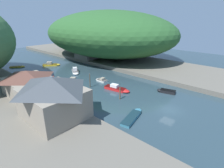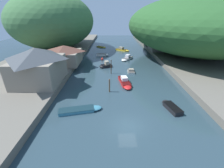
{
  "view_description": "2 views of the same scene",
  "coord_description": "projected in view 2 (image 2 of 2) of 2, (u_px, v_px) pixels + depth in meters",
  "views": [
    {
      "loc": [
        -28.58,
        -11.4,
        16.12
      ],
      "look_at": [
        1.27,
        15.49,
        0.84
      ],
      "focal_mm": 28.0,
      "sensor_mm": 36.0,
      "label": 1
    },
    {
      "loc": [
        -2.15,
        -15.68,
        13.5
      ],
      "look_at": [
        -2.19,
        11.58,
        0.79
      ],
      "focal_mm": 24.0,
      "sensor_mm": 36.0,
      "label": 2
    }
  ],
  "objects": [
    {
      "name": "boat_far_upstream",
      "position": [
        103.0,
        55.0,
        53.79
      ],
      "size": [
        4.31,
        2.07,
        0.71
      ],
      "rotation": [
        0.0,
        0.0,
        4.66
      ],
      "color": "silver",
      "rests_on": "water_surface"
    },
    {
      "name": "right_bank",
      "position": [
        193.0,
        60.0,
        46.83
      ],
      "size": [
        22.0,
        120.0,
        1.16
      ],
      "color": "#666056",
      "rests_on": "ground"
    },
    {
      "name": "channel_buoy_near",
      "position": [
        102.0,
        59.0,
        48.23
      ],
      "size": [
        0.76,
        0.76,
        1.15
      ],
      "color": "red",
      "rests_on": "water_surface"
    },
    {
      "name": "person_on_quay",
      "position": [
        52.0,
        78.0,
        29.57
      ],
      "size": [
        0.22,
        0.38,
        1.69
      ],
      "rotation": [
        0.0,
        0.0,
        1.57
      ],
      "color": "#282D3D",
      "rests_on": "left_bank"
    },
    {
      "name": "boat_navy_launch",
      "position": [
        127.0,
        58.0,
        48.96
      ],
      "size": [
        4.53,
        5.85,
        1.5
      ],
      "rotation": [
        0.0,
        0.0,
        2.59
      ],
      "color": "white",
      "rests_on": "water_surface"
    },
    {
      "name": "water_surface",
      "position": [
        119.0,
        62.0,
        47.11
      ],
      "size": [
        130.0,
        130.0,
        0.0
      ],
      "primitive_type": "plane",
      "color": "#283D47",
      "rests_on": "ground"
    },
    {
      "name": "boat_open_rowboat",
      "position": [
        131.0,
        71.0,
        38.58
      ],
      "size": [
        1.77,
        3.59,
        0.95
      ],
      "rotation": [
        0.0,
        0.0,
        6.27
      ],
      "color": "silver",
      "rests_on": "water_surface"
    },
    {
      "name": "hillside_left",
      "position": [
        55.0,
        21.0,
        57.52
      ],
      "size": [
        29.65,
        41.51,
        20.06
      ],
      "color": "#3D6B3D",
      "rests_on": "left_bank"
    },
    {
      "name": "hillside_right",
      "position": [
        190.0,
        25.0,
        50.73
      ],
      "size": [
        41.15,
        57.61,
        17.92
      ],
      "color": "#285628",
      "rests_on": "right_bank"
    },
    {
      "name": "waterfront_building",
      "position": [
        38.0,
        65.0,
        28.81
      ],
      "size": [
        8.7,
        10.27,
        6.78
      ],
      "color": "gray",
      "rests_on": "left_bank"
    },
    {
      "name": "boat_far_right_bank",
      "position": [
        106.0,
        65.0,
        41.87
      ],
      "size": [
        3.91,
        3.15,
        1.74
      ],
      "rotation": [
        0.0,
        0.0,
        2.01
      ],
      "color": "black",
      "rests_on": "water_surface"
    },
    {
      "name": "boat_mid_channel",
      "position": [
        102.0,
        47.0,
        67.18
      ],
      "size": [
        4.61,
        3.93,
        0.44
      ],
      "rotation": [
        0.0,
        0.0,
        4.06
      ],
      "color": "gold",
      "rests_on": "water_surface"
    },
    {
      "name": "boathouse_shed",
      "position": [
        65.0,
        54.0,
        40.36
      ],
      "size": [
        8.56,
        9.2,
        4.93
      ],
      "color": "gray",
      "rests_on": "left_bank"
    },
    {
      "name": "boat_small_dinghy",
      "position": [
        82.0,
        110.0,
        22.87
      ],
      "size": [
        6.68,
        2.9,
        0.55
      ],
      "rotation": [
        0.0,
        0.0,
        4.93
      ],
      "color": "teal",
      "rests_on": "water_surface"
    },
    {
      "name": "boat_white_cruiser",
      "position": [
        125.0,
        82.0,
        31.67
      ],
      "size": [
        2.7,
        6.65,
        1.38
      ],
      "rotation": [
        0.0,
        0.0,
        3.3
      ],
      "color": "red",
      "rests_on": "water_surface"
    },
    {
      "name": "person_by_boathouse",
      "position": [
        54.0,
        79.0,
        28.91
      ],
      "size": [
        0.25,
        0.4,
        1.69
      ],
      "rotation": [
        0.0,
        0.0,
        1.48
      ],
      "color": "#282D3D",
      "rests_on": "left_bank"
    },
    {
      "name": "mooring_post_nearest",
      "position": [
        110.0,
        85.0,
        28.15
      ],
      "size": [
        0.27,
        0.27,
        2.7
      ],
      "color": "brown",
      "rests_on": "water_surface"
    },
    {
      "name": "boat_cabin_cruiser",
      "position": [
        123.0,
        50.0,
        61.05
      ],
      "size": [
        5.85,
        5.13,
        1.42
      ],
      "rotation": [
        0.0,
        0.0,
        4.05
      ],
      "color": "gold",
      "rests_on": "water_surface"
    },
    {
      "name": "right_bank_cottage",
      "position": [
        159.0,
        45.0,
        56.06
      ],
      "size": [
        7.06,
        8.13,
        4.01
      ],
      "color": "slate",
      "rests_on": "right_bank"
    },
    {
      "name": "boat_near_quay",
      "position": [
        171.0,
        107.0,
        23.5
      ],
      "size": [
        2.41,
        4.33,
        0.71
      ],
      "rotation": [
        0.0,
        0.0,
        0.26
      ],
      "color": "black",
      "rests_on": "water_surface"
    },
    {
      "name": "left_bank",
      "position": [
        45.0,
        60.0,
        46.89
      ],
      "size": [
        22.0,
        120.0,
        1.16
      ],
      "color": "#666056",
      "rests_on": "ground"
    },
    {
      "name": "mooring_post_middle",
      "position": [
        111.0,
        67.0,
        36.82
      ],
      "size": [
        0.21,
        0.21,
        3.58
      ],
      "color": "#4C3D2D",
      "rests_on": "water_surface"
    }
  ]
}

